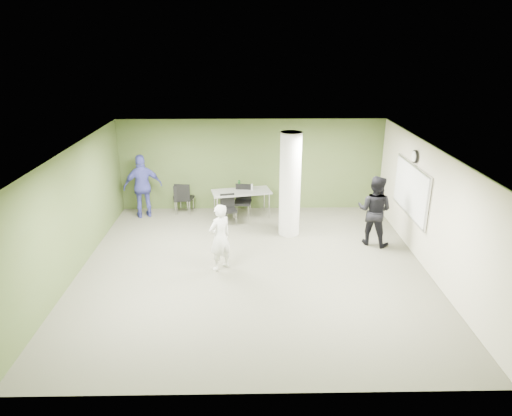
{
  "coord_description": "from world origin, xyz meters",
  "views": [
    {
      "loc": [
        -0.11,
        -9.46,
        5.04
      ],
      "look_at": [
        0.08,
        1.0,
        1.12
      ],
      "focal_mm": 32.0,
      "sensor_mm": 36.0,
      "label": 1
    }
  ],
  "objects_px": {
    "man_black": "(374,211)",
    "man_blue": "(143,186)",
    "folding_table": "(242,193)",
    "chair_back_left": "(181,197)",
    "woman_white": "(220,237)"
  },
  "relations": [
    {
      "from": "chair_back_left",
      "to": "man_blue",
      "type": "relative_size",
      "value": 0.49
    },
    {
      "from": "chair_back_left",
      "to": "man_blue",
      "type": "height_order",
      "value": "man_blue"
    },
    {
      "from": "chair_back_left",
      "to": "woman_white",
      "type": "relative_size",
      "value": 0.58
    },
    {
      "from": "folding_table",
      "to": "man_blue",
      "type": "relative_size",
      "value": 0.96
    },
    {
      "from": "folding_table",
      "to": "woman_white",
      "type": "height_order",
      "value": "woman_white"
    },
    {
      "from": "folding_table",
      "to": "chair_back_left",
      "type": "relative_size",
      "value": 1.98
    },
    {
      "from": "folding_table",
      "to": "man_black",
      "type": "height_order",
      "value": "man_black"
    },
    {
      "from": "man_black",
      "to": "man_blue",
      "type": "xyz_separation_m",
      "value": [
        -6.3,
        2.03,
        0.03
      ]
    },
    {
      "from": "woman_white",
      "to": "man_black",
      "type": "relative_size",
      "value": 0.87
    },
    {
      "from": "folding_table",
      "to": "chair_back_left",
      "type": "distance_m",
      "value": 1.87
    },
    {
      "from": "chair_back_left",
      "to": "man_black",
      "type": "distance_m",
      "value": 5.72
    },
    {
      "from": "man_black",
      "to": "folding_table",
      "type": "bearing_deg",
      "value": 0.28
    },
    {
      "from": "chair_back_left",
      "to": "woman_white",
      "type": "distance_m",
      "value": 3.84
    },
    {
      "from": "man_black",
      "to": "man_blue",
      "type": "bearing_deg",
      "value": 12.29
    },
    {
      "from": "woman_white",
      "to": "man_blue",
      "type": "bearing_deg",
      "value": -94.65
    }
  ]
}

